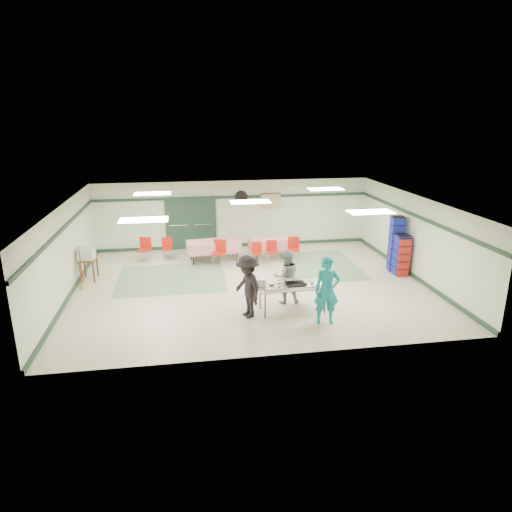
{
  "coord_description": "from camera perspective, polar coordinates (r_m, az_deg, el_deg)",
  "views": [
    {
      "loc": [
        -2.01,
        -13.49,
        5.21
      ],
      "look_at": [
        0.13,
        -0.3,
        1.05
      ],
      "focal_mm": 32.0,
      "sensor_mm": 36.0,
      "label": 1
    }
  ],
  "objects": [
    {
      "name": "trim_left",
      "position": [
        14.28,
        -23.02,
        3.12
      ],
      "size": [
        0.06,
        9.0,
        0.1
      ],
      "primitive_type": "cube",
      "rotation": [
        0.0,
        0.0,
        1.57
      ],
      "color": "#1E3827",
      "rests_on": "wall_back"
    },
    {
      "name": "dining_table_b",
      "position": [
        16.87,
        -5.32,
        1.26
      ],
      "size": [
        1.99,
        1.03,
        0.77
      ],
      "rotation": [
        0.0,
        0.0,
        0.1
      ],
      "color": "red",
      "rests_on": "floor"
    },
    {
      "name": "green_patch_a",
      "position": [
        15.4,
        -10.5,
        -2.76
      ],
      "size": [
        3.5,
        3.0,
        0.01
      ],
      "primitive_type": "cube",
      "color": "slate",
      "rests_on": "floor"
    },
    {
      "name": "baking_pan",
      "position": [
        12.46,
        4.9,
        -3.49
      ],
      "size": [
        0.53,
        0.35,
        0.08
      ],
      "primitive_type": "cube",
      "rotation": [
        0.0,
        0.0,
        0.05
      ],
      "color": "black",
      "rests_on": "serving_table"
    },
    {
      "name": "trim_right",
      "position": [
        15.74,
        19.45,
        4.73
      ],
      "size": [
        0.06,
        9.0,
        0.1
      ],
      "primitive_type": "cube",
      "rotation": [
        0.0,
        0.0,
        1.57
      ],
      "color": "#1E3827",
      "rests_on": "wall_back"
    },
    {
      "name": "sheet_tray_mid",
      "position": [
        12.61,
        4.16,
        -3.35
      ],
      "size": [
        0.62,
        0.48,
        0.02
      ],
      "primitive_type": "cube",
      "rotation": [
        0.0,
        0.0,
        0.05
      ],
      "color": "silver",
      "rests_on": "serving_table"
    },
    {
      "name": "wall_left",
      "position": [
        14.46,
        -22.81,
        0.43
      ],
      "size": [
        0.0,
        9.0,
        9.0
      ],
      "primitive_type": "plane",
      "rotation": [
        1.57,
        0.0,
        1.57
      ],
      "color": "beige",
      "rests_on": "floor"
    },
    {
      "name": "volunteer_dark",
      "position": [
        12.07,
        -1.08,
        -3.87
      ],
      "size": [
        0.96,
        1.25,
        1.7
      ],
      "primitive_type": "imported",
      "rotation": [
        0.0,
        0.0,
        -1.23
      ],
      "color": "black",
      "rests_on": "floor"
    },
    {
      "name": "double_door_left",
      "position": [
        18.4,
        -9.59,
        4.0
      ],
      "size": [
        0.9,
        0.06,
        2.1
      ],
      "primitive_type": "cube",
      "color": "gray",
      "rests_on": "floor"
    },
    {
      "name": "chair_d",
      "position": [
        16.34,
        -4.59,
        0.77
      ],
      "size": [
        0.56,
        0.56,
        0.94
      ],
      "rotation": [
        0.0,
        0.0,
        -0.37
      ],
      "color": "#AF1D0E",
      "rests_on": "floor"
    },
    {
      "name": "sheet_tray_left",
      "position": [
        12.28,
        2.41,
        -3.91
      ],
      "size": [
        0.66,
        0.51,
        0.02
      ],
      "primitive_type": "cube",
      "rotation": [
        0.0,
        0.0,
        0.05
      ],
      "color": "silver",
      "rests_on": "serving_table"
    },
    {
      "name": "trim_back",
      "position": [
        18.34,
        -2.81,
        7.37
      ],
      "size": [
        11.0,
        0.06,
        0.1
      ],
      "primitive_type": "cube",
      "color": "#1E3827",
      "rests_on": "wall_back"
    },
    {
      "name": "baseboard_left",
      "position": [
        14.85,
        -22.12,
        -4.33
      ],
      "size": [
        0.06,
        9.0,
        0.12
      ],
      "primitive_type": "cube",
      "rotation": [
        0.0,
        0.0,
        1.57
      ],
      "color": "#1E3827",
      "rests_on": "floor"
    },
    {
      "name": "door_frame",
      "position": [
        18.39,
        -8.12,
        4.05
      ],
      "size": [
        2.0,
        0.03,
        2.15
      ],
      "primitive_type": "cube",
      "color": "#1E3827",
      "rests_on": "floor"
    },
    {
      "name": "sheet_tray_right",
      "position": [
        12.56,
        7.16,
        -3.53
      ],
      "size": [
        0.56,
        0.43,
        0.02
      ],
      "primitive_type": "cube",
      "rotation": [
        0.0,
        0.0,
        0.05
      ],
      "color": "silver",
      "rests_on": "serving_table"
    },
    {
      "name": "dining_table_a",
      "position": [
        17.15,
        2.03,
        1.59
      ],
      "size": [
        1.77,
        0.96,
        0.77
      ],
      "rotation": [
        0.0,
        0.0,
        0.13
      ],
      "color": "red",
      "rests_on": "floor"
    },
    {
      "name": "chair_loose_b",
      "position": [
        17.18,
        -13.72,
        1.09
      ],
      "size": [
        0.52,
        0.52,
        0.91
      ],
      "rotation": [
        0.0,
        0.0,
        -0.25
      ],
      "color": "#AF1D0E",
      "rests_on": "floor"
    },
    {
      "name": "office_printer",
      "position": [
        15.62,
        -20.43,
        0.3
      ],
      "size": [
        0.52,
        0.47,
        0.38
      ],
      "primitive_type": "cube",
      "rotation": [
        0.0,
        0.0,
        -0.1
      ],
      "color": "beige",
      "rests_on": "printer_table"
    },
    {
      "name": "double_door_right",
      "position": [
        18.42,
        -6.63,
        4.14
      ],
      "size": [
        0.9,
        0.06,
        2.1
      ],
      "primitive_type": "cube",
      "color": "gray",
      "rests_on": "floor"
    },
    {
      "name": "broom",
      "position": [
        15.19,
        -21.01,
        -1.15
      ],
      "size": [
        0.04,
        0.22,
        1.35
      ],
      "primitive_type": "cylinder",
      "rotation": [
        0.14,
        0.0,
        -0.04
      ],
      "color": "brown",
      "rests_on": "floor"
    },
    {
      "name": "crate_stack_blue_b",
      "position": [
        16.38,
        17.08,
        1.48
      ],
      "size": [
        0.48,
        0.48,
        1.92
      ],
      "primitive_type": "cube",
      "rotation": [
        0.0,
        0.0,
        -0.16
      ],
      "color": "navy",
      "rests_on": "floor"
    },
    {
      "name": "volunteer_teal",
      "position": [
        11.84,
        8.85,
        -4.29
      ],
      "size": [
        0.7,
        0.5,
        1.79
      ],
      "primitive_type": "imported",
      "rotation": [
        0.0,
        0.0,
        -0.12
      ],
      "color": "teal",
      "rests_on": "floor"
    },
    {
      "name": "volunteer_grey",
      "position": [
        13.02,
        3.82,
        -2.59
      ],
      "size": [
        0.78,
        0.62,
        1.57
      ],
      "primitive_type": "imported",
      "rotation": [
        0.0,
        0.0,
        3.11
      ],
      "color": "#94959A",
      "rests_on": "floor"
    },
    {
      "name": "serving_table",
      "position": [
        12.48,
        4.59,
        -3.85
      ],
      "size": [
        1.97,
        0.88,
        0.76
      ],
      "rotation": [
        0.0,
        0.0,
        0.05
      ],
      "color": "#B9B9B4",
      "rests_on": "floor"
    },
    {
      "name": "baseboard_right",
      "position": [
        16.26,
        18.75,
        -2.12
      ],
      "size": [
        0.06,
        9.0,
        0.12
      ],
      "primitive_type": "cube",
      "rotation": [
        0.0,
        0.0,
        1.57
      ],
      "color": "#1E3827",
      "rests_on": "floor"
    },
    {
      "name": "wall_fan",
      "position": [
        18.35,
        -1.86,
        7.38
      ],
      "size": [
        0.5,
        0.1,
        0.5
      ],
      "primitive_type": "cylinder",
      "rotation": [
        1.57,
        0.0,
        0.0
      ],
      "color": "black",
      "rests_on": "wall_back"
    },
    {
      "name": "chair_loose_a",
      "position": [
        17.33,
        -11.06,
        1.21
      ],
      "size": [
        0.39,
        0.39,
        0.82
      ],
      "rotation": [
        0.0,
        0.0,
        -0.02
      ],
      "color": "#AF1D0E",
      "rests_on": "floor"
    },
    {
      "name": "wall_right",
      "position": [
        15.91,
        19.29,
        2.28
      ],
      "size": [
        0.0,
        9.0,
        9.0
      ],
      "primitive_type": "plane",
      "rotation": [
        1.57,
        0.0,
        -1.57
      ],
      "color": "beige",
      "rests_on": "floor"
    },
    {
      "name": "printer_table",
      "position": [
        15.81,
        -20.24,
        -0.66
      ],
      "size": [
        0.52,
        0.79,
        0.74
      ],
      "rotation": [
        0.0,
        0.0,
        -0.02
      ],
      "color": "brown",
      "rests_on": "floor"
    },
    {
      "name": "crate_stack_blue_a",
      "position": [
        16.08,
        17.65,
        0.17
      ],
      "size": [
        0.44,
        0.44,
        1.39
      ],
      "primitive_type": "cube",
      "rotation": [
        0.0,
        0.0,
        -0.04
      ],
      "color": "navy",
      "rests_on": "floor"
    },
    {
      "name": "foam_box_stack",
      "position": [
        12.32,
        0.61,
        -3.35
      ],
      "size": [
        0.24,
        0.22,
        0.21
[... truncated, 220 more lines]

